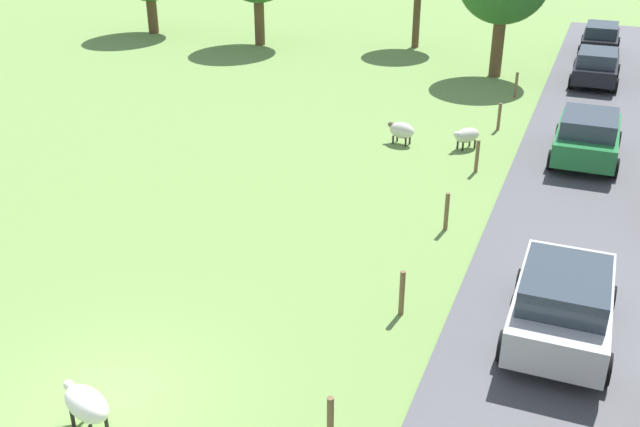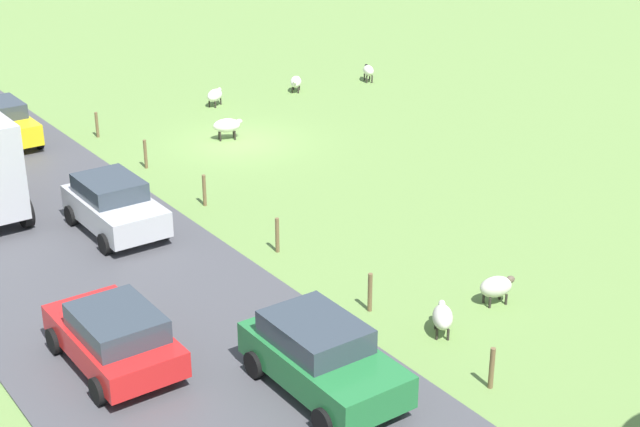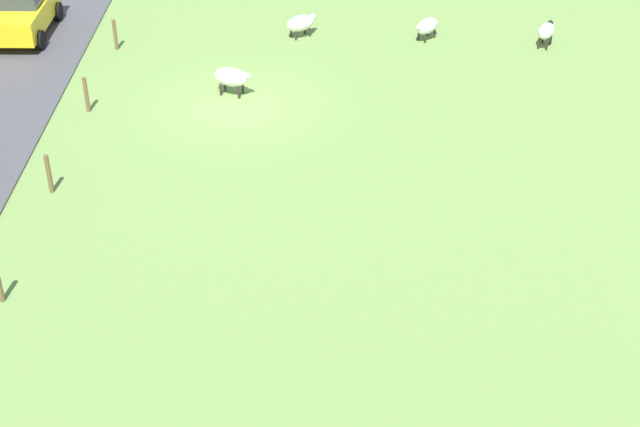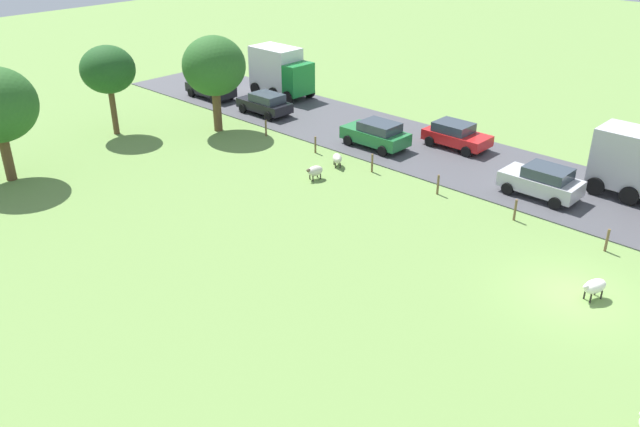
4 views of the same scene
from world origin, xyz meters
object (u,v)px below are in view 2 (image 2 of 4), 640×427
sheep_5 (496,287)px  car_4 (321,356)px  sheep_2 (215,95)px  car_5 (2,123)px  sheep_3 (296,82)px  car_2 (114,336)px  sheep_0 (368,71)px  car_0 (114,205)px  sheep_4 (227,126)px  sheep_1 (443,317)px

sheep_5 → car_4: size_ratio=0.26×
sheep_5 → sheep_2: bearing=-98.6°
sheep_2 → car_5: bearing=-0.4°
sheep_3 → car_2: (16.83, 17.29, 0.38)m
sheep_2 → sheep_3: bearing=177.6°
sheep_0 → car_0: (17.50, 9.53, 0.38)m
sheep_4 → car_2: (10.65, 13.08, 0.28)m
sheep_4 → car_5: car_5 is taller
car_2 → car_5: car_5 is taller
sheep_3 → sheep_4: sheep_4 is taller
car_0 → car_5: bearing=-89.5°
sheep_1 → sheep_3: (-9.56, -20.59, -0.01)m
sheep_2 → sheep_4: 4.80m
car_4 → sheep_5: bearing=-174.0°
car_2 → car_4: size_ratio=0.96×
sheep_5 → sheep_4: bearing=-94.1°
sheep_2 → car_4: size_ratio=0.27×
sheep_4 → car_2: bearing=50.8°
sheep_0 → sheep_2: size_ratio=0.93×
sheep_1 → car_5: 21.24m
sheep_2 → sheep_1: bearing=75.6°
sheep_1 → car_4: bearing=4.2°
sheep_0 → car_4: size_ratio=0.26×
car_5 → car_2: bearing=79.9°
sheep_3 → sheep_1: bearing=65.1°
car_2 → sheep_2: bearing=-125.8°
car_4 → sheep_4: bearing=-113.7°
sheep_0 → car_4: car_4 is taller
car_0 → car_2: car_0 is taller
sheep_5 → car_0: (6.28, -10.17, 0.42)m
car_5 → car_0: bearing=90.5°
sheep_0 → sheep_4: bearing=20.1°
sheep_4 → car_0: size_ratio=0.31×
sheep_3 → sheep_4: 7.48m
car_4 → sheep_2: bearing=-113.7°
sheep_0 → car_0: 19.93m
car_2 → car_5: bearing=-100.1°
sheep_3 → car_2: bearing=45.8°
car_2 → car_4: bearing=133.0°
sheep_4 → sheep_5: sheep_4 is taller
car_0 → car_2: 7.91m
sheep_1 → car_2: bearing=-24.4°
sheep_4 → car_4: 18.20m
sheep_2 → sheep_5: 20.64m
sheep_0 → sheep_2: 8.16m
car_0 → sheep_4: bearing=-141.8°
sheep_2 → car_0: bearing=47.6°
sheep_5 → car_4: (6.16, 0.65, 0.41)m
car_0 → car_2: (3.23, 7.23, -0.07)m
sheep_3 → car_2: car_2 is taller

